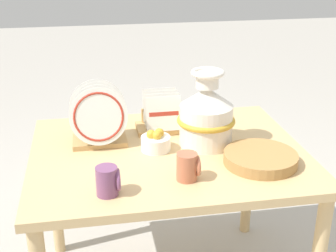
{
  "coord_description": "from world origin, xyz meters",
  "views": [
    {
      "loc": [
        -0.31,
        -1.74,
        1.58
      ],
      "look_at": [
        0.0,
        0.0,
        0.85
      ],
      "focal_mm": 50.0,
      "sensor_mm": 36.0,
      "label": 1
    }
  ],
  "objects": [
    {
      "name": "dish_rack_square_plates",
      "position": [
        0.01,
        0.22,
        0.79
      ],
      "size": [
        0.23,
        0.16,
        0.18
      ],
      "color": "tan",
      "rests_on": "display_table"
    },
    {
      "name": "fruit_bowl",
      "position": [
        -0.05,
        0.01,
        0.77
      ],
      "size": [
        0.12,
        0.12,
        0.09
      ],
      "color": "white",
      "rests_on": "display_table"
    },
    {
      "name": "wicker_charger_stack",
      "position": [
        0.34,
        -0.18,
        0.76
      ],
      "size": [
        0.29,
        0.29,
        0.04
      ],
      "color": "#AD7F47",
      "rests_on": "display_table"
    },
    {
      "name": "display_table",
      "position": [
        0.0,
        0.0,
        0.65
      ],
      "size": [
        1.14,
        0.9,
        0.74
      ],
      "color": "tan",
      "rests_on": "ground_plane"
    },
    {
      "name": "dish_rack_round_plates",
      "position": [
        -0.28,
        0.12,
        0.85
      ],
      "size": [
        0.24,
        0.18,
        0.26
      ],
      "color": "tan",
      "rests_on": "display_table"
    },
    {
      "name": "mug_plum_glaze",
      "position": [
        -0.27,
        -0.31,
        0.79
      ],
      "size": [
        0.08,
        0.08,
        0.1
      ],
      "color": "#7A4770",
      "rests_on": "display_table"
    },
    {
      "name": "ceramic_vase",
      "position": [
        0.17,
        0.03,
        0.87
      ],
      "size": [
        0.25,
        0.25,
        0.33
      ],
      "color": "white",
      "rests_on": "display_table"
    },
    {
      "name": "mug_terracotta_glaze",
      "position": [
        0.03,
        -0.26,
        0.79
      ],
      "size": [
        0.08,
        0.08,
        0.1
      ],
      "color": "#B76647",
      "rests_on": "display_table"
    }
  ]
}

